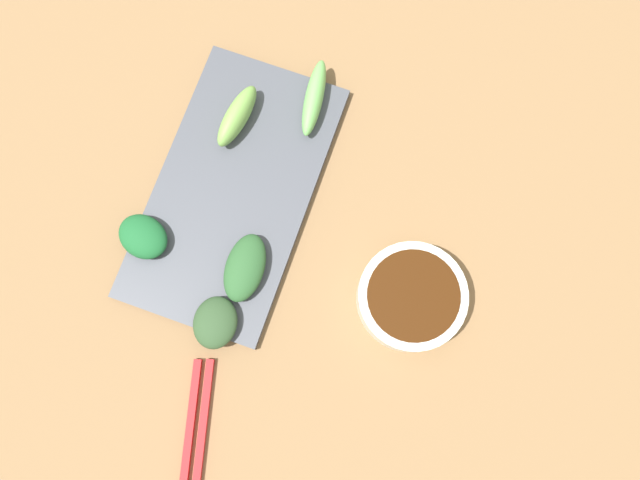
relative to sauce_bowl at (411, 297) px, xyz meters
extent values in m
cube|color=olive|center=(0.15, -0.02, -0.03)|extent=(2.10, 2.10, 0.02)
cylinder|color=silver|center=(0.00, 0.00, 0.00)|extent=(0.11, 0.11, 0.04)
cylinder|color=#381905|center=(0.00, 0.00, 0.01)|extent=(0.10, 0.10, 0.02)
cube|color=#464851|center=(0.22, -0.05, -0.02)|extent=(0.17, 0.31, 0.01)
ellipsoid|color=#1A5C2C|center=(0.29, 0.03, 0.00)|extent=(0.07, 0.06, 0.02)
ellipsoid|color=#2B572C|center=(0.18, 0.03, 0.00)|extent=(0.05, 0.08, 0.02)
ellipsoid|color=#75A84B|center=(0.24, -0.13, 0.01)|extent=(0.03, 0.08, 0.03)
ellipsoid|color=#6CB559|center=(0.17, -0.18, 0.00)|extent=(0.03, 0.09, 0.03)
ellipsoid|color=#2D4829|center=(0.18, 0.09, 0.00)|extent=(0.05, 0.06, 0.02)
cube|color=red|center=(0.14, 0.24, -0.02)|extent=(0.07, 0.22, 0.01)
cube|color=red|center=(0.16, 0.25, -0.02)|extent=(0.07, 0.22, 0.01)
camera|label=1|loc=(0.07, 0.10, 0.65)|focal=35.04mm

